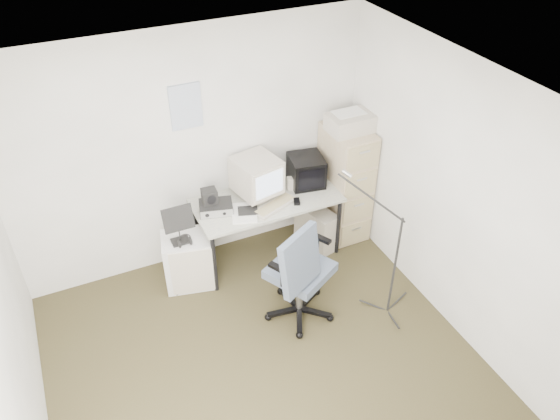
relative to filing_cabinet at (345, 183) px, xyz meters
name	(u,v)px	position (x,y,z in m)	size (l,w,h in m)	color
floor	(269,372)	(-1.58, -1.48, -0.66)	(3.60, 3.60, 0.01)	#3F3B25
ceiling	(263,110)	(-1.58, -1.48, 1.85)	(3.60, 3.60, 0.01)	white
wall_back	(193,153)	(-1.58, 0.32, 0.60)	(3.60, 0.02, 2.50)	white
wall_left	(3,347)	(-3.38, -1.48, 0.60)	(0.02, 3.60, 2.50)	white
wall_right	(460,205)	(0.22, -1.48, 0.60)	(0.02, 3.60, 2.50)	white
wall_calendar	(186,107)	(-1.60, 0.31, 1.10)	(0.30, 0.02, 0.44)	white
filing_cabinet	(345,183)	(0.00, 0.00, 0.00)	(0.40, 0.60, 1.30)	#C1B59A
printer	(351,123)	(0.00, -0.01, 0.74)	(0.46, 0.32, 0.18)	beige
desk	(267,227)	(-0.95, -0.03, -0.29)	(1.50, 0.70, 0.73)	beige
crt_monitor	(256,179)	(-1.02, 0.05, 0.30)	(0.40, 0.43, 0.45)	beige
crt_tv	(306,170)	(-0.45, 0.07, 0.24)	(0.34, 0.36, 0.31)	black
desk_speaker	(291,183)	(-0.65, 0.04, 0.15)	(0.07, 0.07, 0.14)	beige
keyboard	(275,206)	(-0.93, -0.19, 0.09)	(0.49, 0.18, 0.03)	beige
mouse	(297,201)	(-0.70, -0.22, 0.10)	(0.06, 0.10, 0.03)	black
radio_receiver	(216,207)	(-1.49, -0.01, 0.13)	(0.33, 0.23, 0.09)	black
radio_speaker	(209,196)	(-1.53, 0.04, 0.25)	(0.15, 0.14, 0.15)	black
papers	(244,213)	(-1.25, -0.17, 0.09)	(0.24, 0.33, 0.02)	white
pc_tower	(316,227)	(-0.39, -0.10, -0.42)	(0.22, 0.50, 0.47)	beige
office_chair	(300,269)	(-1.03, -0.97, -0.07)	(0.67, 0.67, 1.16)	slate
side_cart	(188,260)	(-1.86, -0.10, -0.36)	(0.47, 0.37, 0.58)	silver
music_stand	(178,224)	(-1.91, -0.14, 0.14)	(0.29, 0.15, 0.42)	black
headphones	(185,242)	(-1.89, -0.21, -0.02)	(0.14, 0.14, 0.03)	black
mic_stand	(397,253)	(-0.23, -1.30, 0.09)	(0.02, 0.02, 1.48)	black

